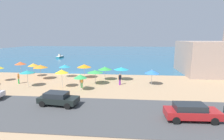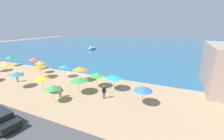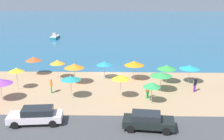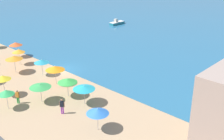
# 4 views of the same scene
# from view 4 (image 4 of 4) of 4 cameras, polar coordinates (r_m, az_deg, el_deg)

# --- Properties ---
(ground_plane) EXTENTS (160.00, 160.00, 0.00)m
(ground_plane) POSITION_cam_4_polar(r_m,az_deg,el_deg) (41.46, -9.88, -0.01)
(ground_plane) COLOR tan
(sea) EXTENTS (150.00, 110.00, 0.05)m
(sea) POSITION_cam_4_polar(r_m,az_deg,el_deg) (85.12, 21.29, 10.39)
(sea) COLOR #28648A
(sea) RESTS_ON ground_plane
(beach_umbrella_0) EXTENTS (1.78, 1.78, 2.31)m
(beach_umbrella_0) POSITION_cam_4_polar(r_m,az_deg,el_deg) (32.08, -20.75, -4.24)
(beach_umbrella_0) COLOR #B2B2B7
(beach_umbrella_0) RESTS_ON ground_plane
(beach_umbrella_2) EXTENTS (2.08, 2.08, 2.35)m
(beach_umbrella_2) POSITION_cam_4_polar(r_m,az_deg,el_deg) (39.63, -14.13, 1.75)
(beach_umbrella_2) COLOR #B2B2B7
(beach_umbrella_2) RESTS_ON ground_plane
(beach_umbrella_3) EXTENTS (2.41, 2.41, 2.60)m
(beach_umbrella_3) POSITION_cam_4_polar(r_m,az_deg,el_deg) (41.46, -19.30, 2.40)
(beach_umbrella_3) COLOR #B2B2B7
(beach_umbrella_3) RESTS_ON ground_plane
(beach_umbrella_6) EXTENTS (2.49, 2.49, 2.28)m
(beach_umbrella_6) POSITION_cam_4_polar(r_m,az_deg,el_deg) (31.14, -5.71, -3.54)
(beach_umbrella_6) COLOR #B2B2B7
(beach_umbrella_6) RESTS_ON ground_plane
(beach_umbrella_7) EXTENTS (2.47, 2.47, 2.55)m
(beach_umbrella_7) POSITION_cam_4_polar(r_m,az_deg,el_deg) (36.43, -11.50, 0.41)
(beach_umbrella_7) COLOR #B2B2B7
(beach_umbrella_7) RESTS_ON ground_plane
(beach_umbrella_9) EXTENTS (2.17, 2.17, 2.38)m
(beach_umbrella_9) POSITION_cam_4_polar(r_m,az_deg,el_deg) (26.52, -2.94, -8.31)
(beach_umbrella_9) COLOR #B2B2B7
(beach_umbrella_9) RESTS_ON ground_plane
(beach_umbrella_10) EXTENTS (2.44, 2.44, 2.29)m
(beach_umbrella_10) POSITION_cam_4_polar(r_m,az_deg,el_deg) (32.35, -14.38, -3.11)
(beach_umbrella_10) COLOR #B2B2B7
(beach_umbrella_10) RESTS_ON ground_plane
(beach_umbrella_11) EXTENTS (2.32, 2.32, 2.34)m
(beach_umbrella_11) POSITION_cam_4_polar(r_m,az_deg,el_deg) (33.01, -9.05, -2.13)
(beach_umbrella_11) COLOR #B2B2B7
(beach_umbrella_11) RESTS_ON ground_plane
(beach_umbrella_12) EXTENTS (1.91, 1.91, 2.52)m
(beach_umbrella_12) POSITION_cam_4_polar(r_m,az_deg,el_deg) (44.46, -18.46, 3.72)
(beach_umbrella_12) COLOR #B2B2B7
(beach_umbrella_12) RESTS_ON ground_plane
(beach_umbrella_14) EXTENTS (2.12, 2.12, 2.56)m
(beach_umbrella_14) POSITION_cam_4_polar(r_m,az_deg,el_deg) (48.03, -19.01, 5.04)
(beach_umbrella_14) COLOR #B2B2B7
(beach_umbrella_14) RESTS_ON ground_plane
(beach_umbrella_15) EXTENTS (1.90, 1.90, 2.70)m
(beach_umbrella_15) POSITION_cam_4_polar(r_m,az_deg,el_deg) (34.94, -21.36, -1.43)
(beach_umbrella_15) COLOR #B2B2B7
(beach_umbrella_15) RESTS_ON ground_plane
(bather_1) EXTENTS (0.50, 0.38, 1.65)m
(bather_1) POSITION_cam_4_polar(r_m,az_deg,el_deg) (33.25, -18.64, -5.03)
(bather_1) COLOR green
(bather_1) RESTS_ON ground_plane
(bather_2) EXTENTS (0.48, 0.39, 1.75)m
(bather_2) POSITION_cam_4_polar(r_m,az_deg,el_deg) (30.00, -10.12, -7.11)
(bather_2) COLOR purple
(bather_2) RESTS_ON ground_plane
(skiff_nearshore) EXTENTS (1.54, 4.34, 1.36)m
(skiff_nearshore) POSITION_cam_4_polar(r_m,az_deg,el_deg) (68.21, 1.04, 9.58)
(skiff_nearshore) COLOR teal
(skiff_nearshore) RESTS_ON sea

